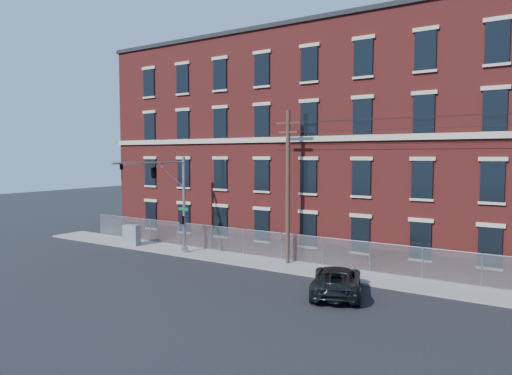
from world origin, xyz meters
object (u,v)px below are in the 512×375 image
object	(u,v)px
traffic_signal_mast	(161,182)
utility_cabinet	(132,235)
utility_pole_near	(288,184)
pickup_truck	(337,280)

from	to	relation	value
traffic_signal_mast	utility_cabinet	xyz separation A→B (m)	(-5.32, 2.09, -4.47)
traffic_signal_mast	utility_pole_near	distance (m)	8.70
traffic_signal_mast	utility_cabinet	world-z (taller)	traffic_signal_mast
utility_pole_near	traffic_signal_mast	bearing A→B (deg)	-156.86
pickup_truck	utility_cabinet	bearing A→B (deg)	-29.23
utility_cabinet	traffic_signal_mast	bearing A→B (deg)	-30.90
pickup_truck	utility_cabinet	world-z (taller)	utility_cabinet
pickup_truck	utility_cabinet	distance (m)	18.84
utility_pole_near	utility_cabinet	bearing A→B (deg)	-174.32
traffic_signal_mast	utility_pole_near	world-z (taller)	utility_pole_near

